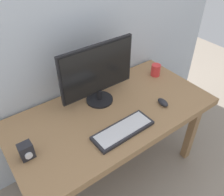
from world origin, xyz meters
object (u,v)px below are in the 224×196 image
at_px(desk, 112,119).
at_px(mouse, 163,102).
at_px(monitor, 98,73).
at_px(keyboard_primary, 123,130).
at_px(coffee_mug, 156,70).
at_px(audio_controller, 26,151).

height_order(desk, mouse, mouse).
bearing_deg(monitor, keyboard_primary, -99.04).
xyz_separation_m(monitor, mouse, (0.35, -0.33, -0.22)).
bearing_deg(monitor, coffee_mug, -0.54).
relative_size(mouse, audio_controller, 0.96).
distance_m(desk, audio_controller, 0.65).
bearing_deg(desk, audio_controller, -177.05).
relative_size(mouse, coffee_mug, 0.97).
xyz_separation_m(desk, audio_controller, (-0.64, -0.03, 0.13)).
bearing_deg(mouse, keyboard_primary, -166.09).
height_order(monitor, mouse, monitor).
relative_size(monitor, mouse, 5.76).
bearing_deg(desk, coffee_mug, 15.03).
height_order(audio_controller, coffee_mug, audio_controller).
xyz_separation_m(desk, keyboard_primary, (-0.06, -0.20, 0.09)).
height_order(desk, monitor, monitor).
distance_m(audio_controller, coffee_mug, 1.24).
xyz_separation_m(monitor, audio_controller, (-0.63, -0.20, -0.19)).
distance_m(desk, coffee_mug, 0.62).
xyz_separation_m(audio_controller, coffee_mug, (1.22, 0.19, -0.00)).
height_order(desk, audio_controller, audio_controller).
relative_size(audio_controller, coffee_mug, 1.02).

